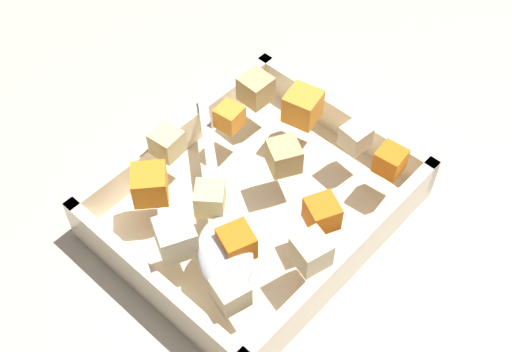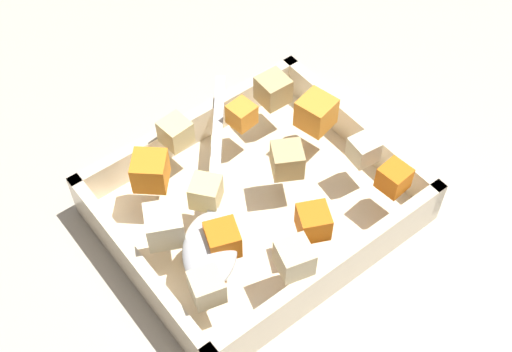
# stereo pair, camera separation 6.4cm
# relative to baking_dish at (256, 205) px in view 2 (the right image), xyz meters

# --- Properties ---
(ground_plane) EXTENTS (4.00, 4.00, 0.00)m
(ground_plane) POSITION_rel_baking_dish_xyz_m (-0.01, 0.01, -0.02)
(ground_plane) COLOR #BCB29E
(baking_dish) EXTENTS (0.28, 0.23, 0.05)m
(baking_dish) POSITION_rel_baking_dish_xyz_m (0.00, 0.00, 0.00)
(baking_dish) COLOR beige
(baking_dish) RESTS_ON ground_plane
(carrot_chunk_near_right) EXTENTS (0.04, 0.04, 0.03)m
(carrot_chunk_near_right) POSITION_rel_baking_dish_xyz_m (0.08, -0.06, 0.05)
(carrot_chunk_near_right) COLOR orange
(carrot_chunk_near_right) RESTS_ON baking_dish
(carrot_chunk_heap_side) EXTENTS (0.04, 0.04, 0.03)m
(carrot_chunk_heap_side) POSITION_rel_baking_dish_xyz_m (0.07, 0.04, 0.05)
(carrot_chunk_heap_side) COLOR orange
(carrot_chunk_heap_side) RESTS_ON baking_dish
(carrot_chunk_mid_left) EXTENTS (0.04, 0.04, 0.03)m
(carrot_chunk_mid_left) POSITION_rel_baking_dish_xyz_m (-0.01, 0.07, 0.05)
(carrot_chunk_mid_left) COLOR orange
(carrot_chunk_mid_left) RESTS_ON baking_dish
(carrot_chunk_center) EXTENTS (0.03, 0.03, 0.03)m
(carrot_chunk_center) POSITION_rel_baking_dish_xyz_m (-0.10, 0.08, 0.05)
(carrot_chunk_center) COLOR orange
(carrot_chunk_center) RESTS_ON baking_dish
(carrot_chunk_corner_ne) EXTENTS (0.03, 0.03, 0.02)m
(carrot_chunk_corner_ne) POSITION_rel_baking_dish_xyz_m (-0.04, -0.07, 0.05)
(carrot_chunk_corner_ne) COLOR orange
(carrot_chunk_corner_ne) RESTS_ON baking_dish
(carrot_chunk_under_handle) EXTENTS (0.04, 0.04, 0.03)m
(carrot_chunk_under_handle) POSITION_rel_baking_dish_xyz_m (-0.09, -0.02, 0.05)
(carrot_chunk_under_handle) COLOR orange
(carrot_chunk_under_handle) RESTS_ON baking_dish
(potato_chunk_front_center) EXTENTS (0.04, 0.04, 0.03)m
(potato_chunk_front_center) POSITION_rel_baking_dish_xyz_m (-0.03, 0.01, 0.05)
(potato_chunk_front_center) COLOR tan
(potato_chunk_front_center) RESTS_ON baking_dish
(potato_chunk_mid_right) EXTENTS (0.04, 0.04, 0.03)m
(potato_chunk_mid_right) POSITION_rel_baking_dish_xyz_m (0.10, -0.00, 0.05)
(potato_chunk_mid_right) COLOR beige
(potato_chunk_mid_right) RESTS_ON baking_dish
(potato_chunk_corner_nw) EXTENTS (0.03, 0.03, 0.02)m
(potato_chunk_corner_nw) POSITION_rel_baking_dish_xyz_m (-0.10, 0.04, 0.05)
(potato_chunk_corner_nw) COLOR beige
(potato_chunk_corner_nw) RESTS_ON baking_dish
(potato_chunk_heap_top) EXTENTS (0.03, 0.03, 0.03)m
(potato_chunk_heap_top) POSITION_rel_baking_dish_xyz_m (0.11, 0.07, 0.05)
(potato_chunk_heap_top) COLOR beige
(potato_chunk_heap_top) RESTS_ON baking_dish
(potato_chunk_far_right) EXTENTS (0.04, 0.04, 0.03)m
(potato_chunk_far_right) POSITION_rel_baking_dish_xyz_m (0.05, -0.01, 0.05)
(potato_chunk_far_right) COLOR #E0CC89
(potato_chunk_far_right) RESTS_ON baking_dish
(potato_chunk_rim_edge) EXTENTS (0.03, 0.03, 0.03)m
(potato_chunk_rim_edge) POSITION_rel_baking_dish_xyz_m (-0.08, -0.08, 0.05)
(potato_chunk_rim_edge) COLOR tan
(potato_chunk_rim_edge) RESTS_ON baking_dish
(potato_chunk_near_spoon) EXTENTS (0.03, 0.03, 0.03)m
(potato_chunk_near_spoon) POSITION_rel_baking_dish_xyz_m (0.03, -0.09, 0.05)
(potato_chunk_near_spoon) COLOR #E0CC89
(potato_chunk_near_spoon) RESTS_ON baking_dish
(potato_chunk_back_center) EXTENTS (0.04, 0.04, 0.03)m
(potato_chunk_back_center) POSITION_rel_baking_dish_xyz_m (0.03, 0.09, 0.05)
(potato_chunk_back_center) COLOR beige
(potato_chunk_back_center) RESTS_ON baking_dish
(serving_spoon) EXTENTS (0.18, 0.22, 0.02)m
(serving_spoon) POSITION_rel_baking_dish_xyz_m (0.07, 0.03, 0.05)
(serving_spoon) COLOR silver
(serving_spoon) RESTS_ON baking_dish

